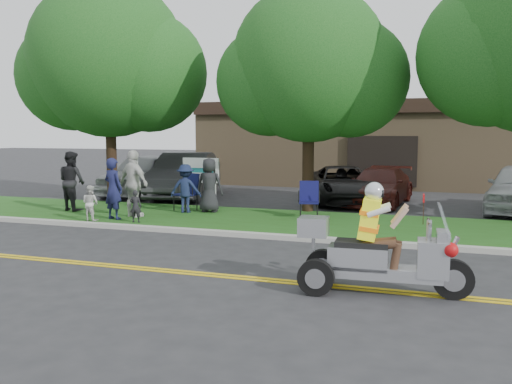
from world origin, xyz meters
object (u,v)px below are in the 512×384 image
(trike_scooter, at_px, (375,255))
(spectator_adult_left, at_px, (113,189))
(lawn_chair_b, at_px, (309,197))
(parked_car_mid, at_px, (343,185))
(spectator_adult_mid, at_px, (72,181))
(parked_car_far_left, at_px, (143,174))
(parked_car_left, at_px, (185,175))
(spectator_adult_right, at_px, (134,184))
(lawn_chair_a, at_px, (188,189))
(parked_car_right, at_px, (379,186))

(trike_scooter, bearing_deg, spectator_adult_left, 146.64)
(lawn_chair_b, bearing_deg, parked_car_mid, 73.78)
(spectator_adult_mid, height_order, parked_car_far_left, spectator_adult_mid)
(lawn_chair_b, distance_m, parked_car_left, 7.07)
(trike_scooter, height_order, spectator_adult_left, spectator_adult_left)
(lawn_chair_b, relative_size, parked_car_mid, 0.22)
(parked_car_far_left, bearing_deg, trike_scooter, -49.11)
(spectator_adult_left, distance_m, spectator_adult_right, 0.66)
(trike_scooter, distance_m, lawn_chair_b, 7.10)
(lawn_chair_a, xyz_separation_m, parked_car_right, (5.55, 4.03, -0.11))
(spectator_adult_mid, height_order, parked_car_right, spectator_adult_mid)
(trike_scooter, distance_m, parked_car_far_left, 15.08)
(parked_car_left, bearing_deg, trike_scooter, -63.35)
(parked_car_mid, bearing_deg, parked_car_right, -19.82)
(trike_scooter, xyz_separation_m, spectator_adult_mid, (-10.05, 5.58, 0.41))
(spectator_adult_left, height_order, spectator_adult_mid, spectator_adult_mid)
(trike_scooter, height_order, parked_car_far_left, trike_scooter)
(trike_scooter, bearing_deg, spectator_adult_mid, 147.52)
(trike_scooter, xyz_separation_m, parked_car_left, (-8.51, 10.49, 0.25))
(lawn_chair_a, bearing_deg, lawn_chair_b, 15.99)
(parked_car_left, bearing_deg, parked_car_right, -9.39)
(lawn_chair_b, bearing_deg, parked_car_far_left, 139.38)
(spectator_adult_left, xyz_separation_m, parked_car_far_left, (-2.73, 6.27, -0.13))
(lawn_chair_a, relative_size, parked_car_far_left, 0.23)
(lawn_chair_a, xyz_separation_m, parked_car_far_left, (-3.93, 3.91, 0.09))
(lawn_chair_b, xyz_separation_m, parked_car_left, (-5.89, 3.90, 0.18))
(trike_scooter, relative_size, spectator_adult_mid, 1.47)
(spectator_adult_left, xyz_separation_m, spectator_adult_mid, (-2.23, 1.08, 0.06))
(trike_scooter, height_order, lawn_chair_a, trike_scooter)
(parked_car_left, relative_size, parked_car_right, 1.19)
(parked_car_left, bearing_deg, lawn_chair_b, -45.90)
(lawn_chair_b, height_order, spectator_adult_left, spectator_adult_left)
(trike_scooter, distance_m, spectator_adult_right, 9.05)
(lawn_chair_a, relative_size, parked_car_right, 0.26)
(lawn_chair_b, distance_m, parked_car_far_left, 8.96)
(parked_car_right, bearing_deg, parked_car_far_left, -172.96)
(spectator_adult_mid, bearing_deg, parked_car_far_left, -66.38)
(trike_scooter, distance_m, parked_car_left, 13.51)
(lawn_chair_b, distance_m, spectator_adult_left, 5.61)
(lawn_chair_a, distance_m, lawn_chair_b, 4.00)
(trike_scooter, bearing_deg, parked_car_right, 92.12)
(spectator_adult_left, xyz_separation_m, parked_car_left, (-0.69, 5.99, -0.10))
(spectator_adult_right, bearing_deg, trike_scooter, 166.43)
(parked_car_mid, bearing_deg, spectator_adult_right, -149.64)
(parked_car_far_left, bearing_deg, parked_car_right, -2.82)
(lawn_chair_a, distance_m, spectator_adult_left, 2.66)
(parked_car_mid, bearing_deg, lawn_chair_b, -111.86)
(parked_car_right, bearing_deg, spectator_adult_right, -131.44)
(parked_car_left, bearing_deg, spectator_adult_left, -95.83)
(spectator_adult_mid, bearing_deg, spectator_adult_left, 172.33)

